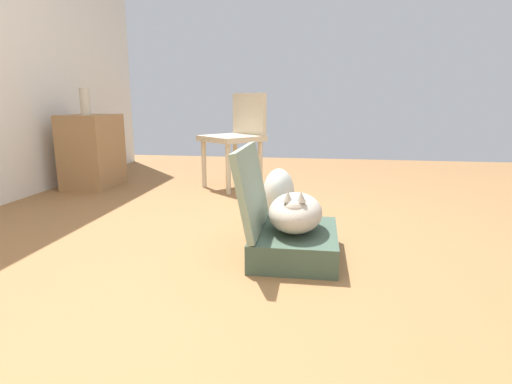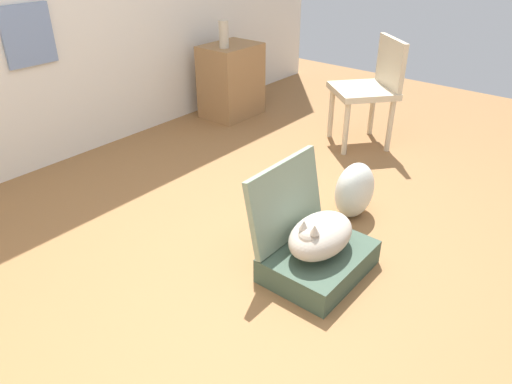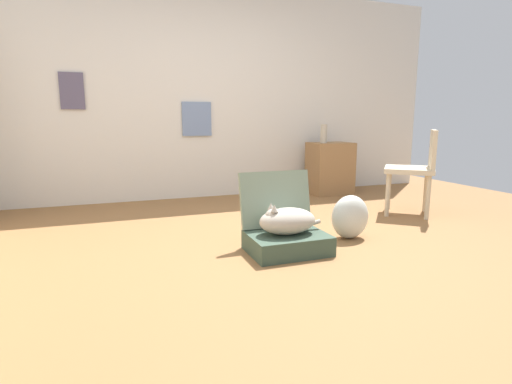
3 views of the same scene
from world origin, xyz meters
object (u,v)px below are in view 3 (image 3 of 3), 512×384
object	(u,v)px
suitcase_base	(287,243)
side_table	(330,168)
plastic_bag_white	(350,217)
chair	(416,167)
vase_tall	(324,134)
cat	(287,221)

from	to	relation	value
suitcase_base	side_table	size ratio (longest dim) A/B	0.85
plastic_bag_white	chair	world-z (taller)	chair
suitcase_base	vase_tall	distance (m)	2.52
suitcase_base	vase_tall	bearing A→B (deg)	54.39
vase_tall	chair	xyz separation A→B (m)	(0.34, -1.31, -0.30)
cat	vase_tall	world-z (taller)	vase_tall
suitcase_base	side_table	bearing A→B (deg)	52.54
plastic_bag_white	vase_tall	bearing A→B (deg)	67.08
plastic_bag_white	chair	xyz separation A→B (m)	(1.11, 0.50, 0.32)
cat	plastic_bag_white	world-z (taller)	cat
cat	side_table	size ratio (longest dim) A/B	0.75
cat	plastic_bag_white	xyz separation A→B (m)	(0.65, 0.15, -0.06)
suitcase_base	cat	distance (m)	0.17
cat	vase_tall	bearing A→B (deg)	54.25
suitcase_base	plastic_bag_white	world-z (taller)	plastic_bag_white
suitcase_base	vase_tall	world-z (taller)	vase_tall
suitcase_base	cat	xyz separation A→B (m)	(-0.01, 0.00, 0.17)
cat	vase_tall	distance (m)	2.48
suitcase_base	chair	world-z (taller)	chair
cat	side_table	xyz separation A→B (m)	(1.55, 2.01, 0.10)
plastic_bag_white	vase_tall	size ratio (longest dim) A/B	1.53
side_table	chair	size ratio (longest dim) A/B	0.78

